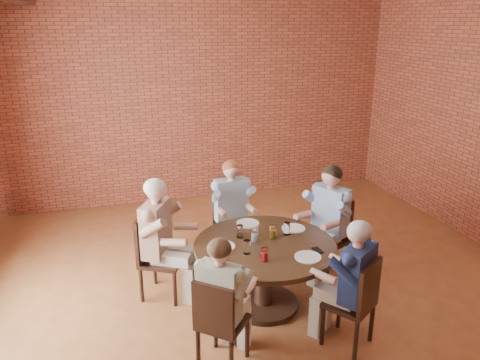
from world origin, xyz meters
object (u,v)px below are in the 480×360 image
object	(u,v)px
diner_a	(327,222)
chair_e	(357,301)
dining_table	(265,263)
diner_b	(232,212)
chair_d	(219,321)
chair_b	(231,220)
diner_e	(351,284)
chair_a	(331,232)
chair_c	(155,252)
smartphone	(318,250)
diner_d	(222,303)
diner_c	(162,239)

from	to	relation	value
diner_a	chair_e	bearing A→B (deg)	-40.83
dining_table	diner_b	size ratio (longest dim) A/B	1.13
chair_d	chair_b	bearing A→B (deg)	-66.58
diner_a	chair_e	xyz separation A→B (m)	(-0.35, -1.32, -0.18)
diner_b	diner_e	size ratio (longest dim) A/B	1.02
chair_a	chair_c	size ratio (longest dim) A/B	0.99
dining_table	diner_e	world-z (taller)	diner_e
diner_b	diner_e	distance (m)	2.02
chair_d	diner_e	world-z (taller)	diner_e
chair_a	chair_d	size ratio (longest dim) A/B	1.07
diner_b	chair_d	xyz separation A→B (m)	(-0.68, -1.91, -0.17)
diner_a	diner_b	size ratio (longest dim) A/B	1.04
chair_d	smartphone	distance (m)	1.27
chair_b	chair_d	bearing A→B (deg)	-109.95
dining_table	chair_d	size ratio (longest dim) A/B	1.66
chair_c	chair_b	bearing A→B (deg)	-30.13
chair_c	chair_e	distance (m)	2.21
diner_d	chair_e	size ratio (longest dim) A/B	1.37
diner_a	diner_b	bearing A→B (deg)	-150.75
chair_b	chair_c	distance (m)	1.22
diner_d	diner_e	xyz separation A→B (m)	(1.20, -0.08, 0.02)
smartphone	dining_table	bearing A→B (deg)	142.34
diner_b	chair_d	bearing A→B (deg)	-110.74
chair_c	chair_a	bearing A→B (deg)	-63.60
diner_b	smartphone	distance (m)	1.52
diner_c	smartphone	size ratio (longest dim) A/B	9.73
dining_table	chair_d	xyz separation A→B (m)	(-0.70, -0.78, -0.04)
chair_c	smartphone	xyz separation A→B (m)	(1.52, -0.89, 0.24)
chair_a	chair_d	bearing A→B (deg)	-79.50
chair_e	chair_a	bearing A→B (deg)	-142.13
diner_a	diner_e	xyz separation A→B (m)	(-0.40, -1.26, -0.04)
diner_a	diner_d	bearing A→B (deg)	-79.45
dining_table	smartphone	world-z (taller)	smartphone
chair_c	diner_d	bearing A→B (deg)	-133.35
dining_table	chair_b	size ratio (longest dim) A/B	1.60
diner_b	chair_b	bearing A→B (deg)	90.00
diner_a	smartphone	bearing A→B (deg)	-58.95
dining_table	diner_b	bearing A→B (deg)	91.27
diner_c	diner_b	bearing A→B (deg)	-29.78
diner_b	chair_e	distance (m)	2.10
chair_a	diner_d	xyz separation A→B (m)	(-1.68, -1.22, 0.11)
diner_b	diner_c	xyz separation A→B (m)	(-0.97, -0.59, 0.03)
diner_e	chair_d	bearing A→B (deg)	-35.60
diner_a	chair_d	world-z (taller)	diner_a
chair_e	diner_a	bearing A→B (deg)	-139.42
smartphone	diner_b	bearing A→B (deg)	104.36
chair_e	smartphone	bearing A→B (deg)	-110.33
dining_table	chair_e	size ratio (longest dim) A/B	1.63
chair_a	diner_d	world-z (taller)	diner_d
chair_b	chair_e	world-z (taller)	chair_b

